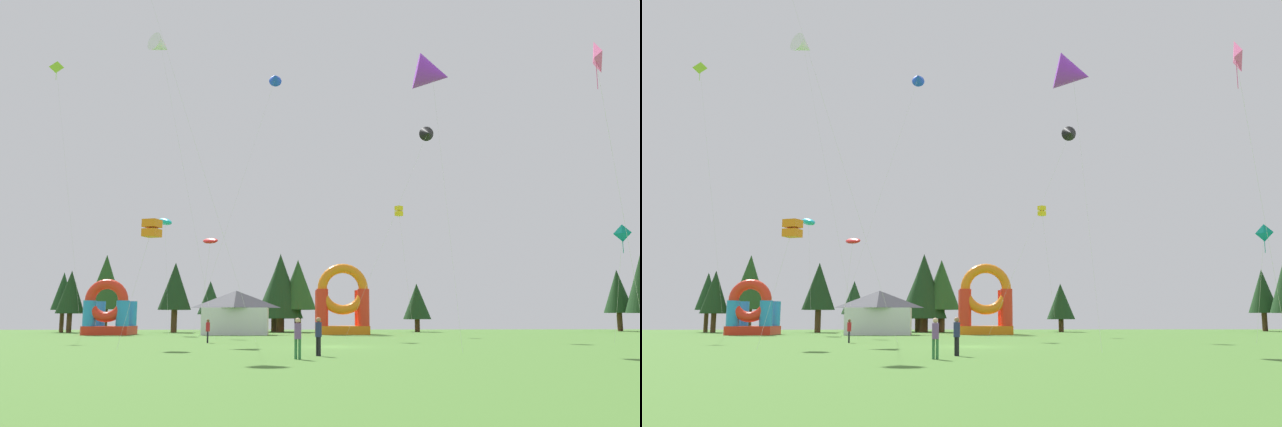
% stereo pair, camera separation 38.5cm
% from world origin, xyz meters
% --- Properties ---
extents(ground_plane, '(120.00, 120.00, 0.00)m').
position_xyz_m(ground_plane, '(0.00, 0.00, 0.00)').
color(ground_plane, '#47752D').
extents(kite_orange_box, '(1.58, 3.44, 7.55)m').
position_xyz_m(kite_orange_box, '(-10.70, -0.76, 7.02)').
color(kite_orange_box, orange).
rests_on(kite_orange_box, ground_plane).
extents(kite_black_delta, '(8.10, 1.43, 18.68)m').
position_xyz_m(kite_black_delta, '(9.68, 15.79, 17.92)').
color(kite_black_delta, black).
rests_on(kite_black_delta, ground_plane).
extents(kite_blue_delta, '(8.50, 1.44, 27.29)m').
position_xyz_m(kite_blue_delta, '(-4.14, 25.52, 26.51)').
color(kite_blue_delta, blue).
rests_on(kite_blue_delta, ground_plane).
extents(kite_white_delta, '(7.52, 6.55, 27.47)m').
position_xyz_m(kite_white_delta, '(-14.44, 17.43, 26.42)').
color(kite_white_delta, white).
rests_on(kite_white_delta, ground_plane).
extents(kite_pink_diamond, '(3.03, 2.53, 16.20)m').
position_xyz_m(kite_pink_diamond, '(14.01, -6.97, 15.49)').
color(kite_pink_diamond, '#EA599E').
rests_on(kite_pink_diamond, ground_plane).
extents(kite_purple_delta, '(2.68, 8.30, 18.56)m').
position_xyz_m(kite_purple_delta, '(6.63, -0.26, 17.20)').
color(kite_purple_delta, purple).
rests_on(kite_purple_delta, ground_plane).
extents(kite_lime_diamond, '(5.70, 4.30, 26.81)m').
position_xyz_m(kite_lime_diamond, '(-25.82, 23.22, 25.99)').
color(kite_lime_diamond, '#8CD826').
rests_on(kite_lime_diamond, ground_plane).
extents(kite_teal_diamond, '(0.69, 2.43, 7.61)m').
position_xyz_m(kite_teal_diamond, '(19.45, 1.91, 7.13)').
color(kite_teal_diamond, '#0C7F7A').
rests_on(kite_teal_diamond, ground_plane).
extents(kite_red_parafoil, '(2.11, 2.65, 9.06)m').
position_xyz_m(kite_red_parafoil, '(-9.65, 19.02, 8.58)').
color(kite_red_parafoil, red).
rests_on(kite_red_parafoil, ground_plane).
extents(kite_yellow_box, '(1.93, 1.76, 12.98)m').
position_xyz_m(kite_yellow_box, '(8.57, 25.25, 12.44)').
color(kite_yellow_box, yellow).
rests_on(kite_yellow_box, ground_plane).
extents(kite_cyan_parafoil, '(2.67, 4.69, 12.66)m').
position_xyz_m(kite_cyan_parafoil, '(-15.93, 30.21, 11.94)').
color(kite_cyan_parafoil, '#19B7CC').
rests_on(kite_cyan_parafoil, ground_plane).
extents(person_left_edge, '(0.31, 0.31, 1.63)m').
position_xyz_m(person_left_edge, '(-8.09, 6.34, 0.97)').
color(person_left_edge, black).
rests_on(person_left_edge, ground_plane).
extents(person_midfield, '(0.35, 0.35, 1.71)m').
position_xyz_m(person_midfield, '(-2.05, -12.13, 1.02)').
color(person_midfield, '#33723F').
rests_on(person_midfield, ground_plane).
extents(person_near_camera, '(0.41, 0.41, 1.74)m').
position_xyz_m(person_near_camera, '(-1.08, -9.80, 1.04)').
color(person_near_camera, black).
rests_on(person_near_camera, ground_plane).
extents(inflatable_yellow_castle, '(5.55, 4.44, 7.36)m').
position_xyz_m(inflatable_yellow_castle, '(3.07, 29.62, 2.83)').
color(inflatable_yellow_castle, orange).
rests_on(inflatable_yellow_castle, ground_plane).
extents(inflatable_red_slide, '(4.61, 4.62, 5.64)m').
position_xyz_m(inflatable_red_slide, '(-21.02, 28.80, 2.04)').
color(inflatable_red_slide, red).
rests_on(inflatable_red_slide, ground_plane).
extents(festival_tent, '(6.57, 3.82, 4.49)m').
position_xyz_m(festival_tent, '(-7.97, 28.00, 2.25)').
color(festival_tent, silver).
rests_on(festival_tent, ground_plane).
extents(tree_row_0, '(2.79, 2.79, 7.28)m').
position_xyz_m(tree_row_0, '(-30.14, 41.70, 4.92)').
color(tree_row_0, '#4C331E').
rests_on(tree_row_0, ground_plane).
extents(tree_row_1, '(3.34, 3.34, 7.37)m').
position_xyz_m(tree_row_1, '(-28.73, 40.13, 4.76)').
color(tree_row_1, '#4C331E').
rests_on(tree_row_1, ground_plane).
extents(tree_row_2, '(4.35, 4.35, 9.34)m').
position_xyz_m(tree_row_2, '(-24.83, 40.82, 5.99)').
color(tree_row_2, '#4C331E').
rests_on(tree_row_2, ground_plane).
extents(tree_row_3, '(3.97, 3.97, 8.41)m').
position_xyz_m(tree_row_3, '(-16.42, 40.51, 5.49)').
color(tree_row_3, '#4C331E').
rests_on(tree_row_3, ground_plane).
extents(tree_row_4, '(3.16, 3.16, 6.34)m').
position_xyz_m(tree_row_4, '(-12.51, 43.58, 4.20)').
color(tree_row_4, '#4C331E').
rests_on(tree_row_4, ground_plane).
extents(tree_row_5, '(5.00, 5.00, 7.88)m').
position_xyz_m(tree_row_5, '(-4.36, 43.67, 4.73)').
color(tree_row_5, '#4C331E').
rests_on(tree_row_5, ground_plane).
extents(tree_row_6, '(5.02, 5.02, 7.86)m').
position_xyz_m(tree_row_6, '(-4.16, 44.54, 4.74)').
color(tree_row_6, '#4C331E').
rests_on(tree_row_6, ground_plane).
extents(tree_row_7, '(5.66, 5.66, 9.60)m').
position_xyz_m(tree_row_7, '(-3.66, 41.41, 5.60)').
color(tree_row_7, '#4C331E').
rests_on(tree_row_7, ground_plane).
extents(tree_row_8, '(4.57, 4.57, 8.89)m').
position_xyz_m(tree_row_8, '(-1.49, 41.52, 5.75)').
color(tree_row_8, '#4C331E').
rests_on(tree_row_8, ground_plane).
extents(tree_row_9, '(3.51, 3.51, 6.02)m').
position_xyz_m(tree_row_9, '(13.48, 42.32, 3.75)').
color(tree_row_9, '#4C331E').
rests_on(tree_row_9, ground_plane).
extents(tree_row_10, '(3.79, 3.79, 8.13)m').
position_xyz_m(tree_row_10, '(41.26, 46.00, 5.21)').
color(tree_row_10, '#4C331E').
rests_on(tree_row_10, ground_plane).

